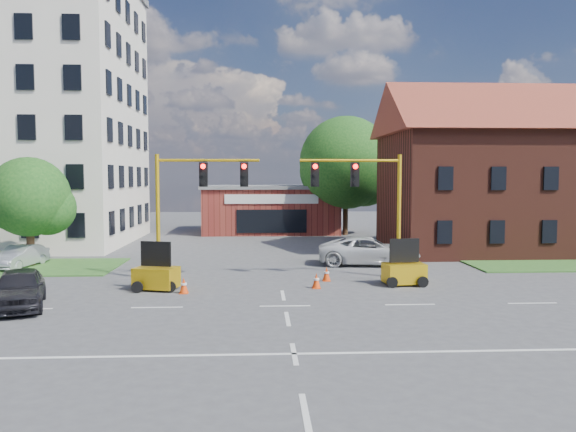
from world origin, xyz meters
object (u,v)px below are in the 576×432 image
object	(u,v)px
trailer_west	(156,275)
sedan_dark	(19,288)
signal_mast_west	(191,201)
signal_mast_east	(367,200)
trailer_east	(404,271)
pickup_white	(369,251)

from	to	relation	value
trailer_west	sedan_dark	distance (m)	5.71
signal_mast_west	signal_mast_east	distance (m)	8.71
signal_mast_east	signal_mast_west	bearing A→B (deg)	180.00
signal_mast_east	trailer_west	size ratio (longest dim) A/B	2.93
signal_mast_east	trailer_west	world-z (taller)	signal_mast_east
signal_mast_west	trailer_east	distance (m)	10.84
pickup_white	signal_mast_west	bearing A→B (deg)	121.16
signal_mast_west	sedan_dark	xyz separation A→B (m)	(-5.98, -5.78, -3.15)
pickup_white	sedan_dark	distance (m)	18.56
signal_mast_east	trailer_east	distance (m)	4.06
signal_mast_east	pickup_white	size ratio (longest dim) A/B	1.06
trailer_west	pickup_white	world-z (taller)	trailer_west
signal_mast_east	sedan_dark	world-z (taller)	signal_mast_east
trailer_west	sedan_dark	bearing A→B (deg)	-128.73
signal_mast_west	trailer_west	distance (m)	4.32
trailer_west	signal_mast_west	bearing A→B (deg)	78.97
trailer_east	signal_mast_west	bearing A→B (deg)	161.97
trailer_west	trailer_east	size ratio (longest dim) A/B	1.01
trailer_west	sedan_dark	xyz separation A→B (m)	(-4.68, -3.27, 0.11)
signal_mast_west	signal_mast_east	xyz separation A→B (m)	(8.71, 0.00, 0.00)
signal_mast_east	sedan_dark	distance (m)	16.10
signal_mast_east	sedan_dark	xyz separation A→B (m)	(-14.69, -5.78, -3.15)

